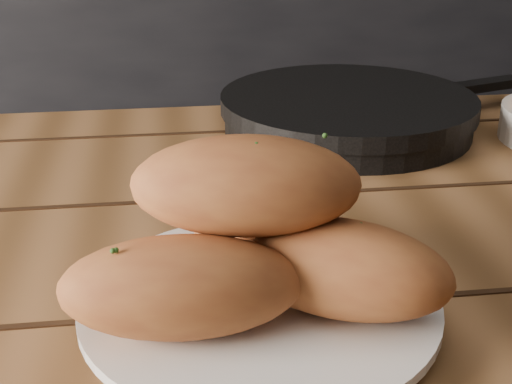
# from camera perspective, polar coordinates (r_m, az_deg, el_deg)

# --- Properties ---
(counter) EXTENTS (2.80, 0.60, 0.90)m
(counter) POSITION_cam_1_polar(r_m,az_deg,el_deg) (1.91, -4.10, 5.78)
(counter) COLOR black
(counter) RESTS_ON ground
(table) EXTENTS (1.55, 0.83, 0.75)m
(table) POSITION_cam_1_polar(r_m,az_deg,el_deg) (0.68, 4.88, -11.43)
(table) COLOR #916036
(table) RESTS_ON ground
(plate) EXTENTS (0.25, 0.25, 0.02)m
(plate) POSITION_cam_1_polar(r_m,az_deg,el_deg) (0.51, 0.30, -9.14)
(plate) COLOR white
(plate) RESTS_ON table
(bread_rolls) EXTENTS (0.27, 0.23, 0.12)m
(bread_rolls) POSITION_cam_1_polar(r_m,az_deg,el_deg) (0.48, -0.28, -3.85)
(bread_rolls) COLOR #A55F2D
(bread_rolls) RESTS_ON plate
(skillet) EXTENTS (0.44, 0.32, 0.05)m
(skillet) POSITION_cam_1_polar(r_m,az_deg,el_deg) (0.90, 7.43, 6.41)
(skillet) COLOR black
(skillet) RESTS_ON table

